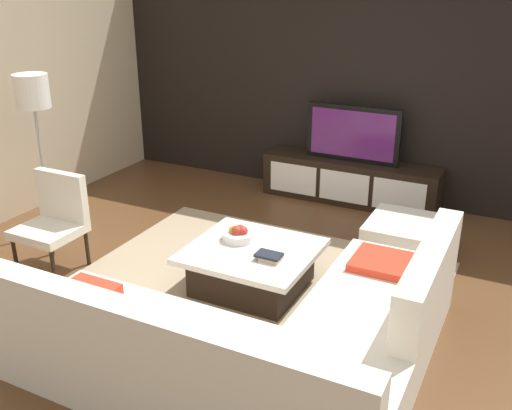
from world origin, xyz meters
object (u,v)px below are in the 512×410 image
Objects in this scene: television at (353,134)px; ottoman at (406,242)px; sectional_couch at (267,342)px; coffee_table at (252,267)px; fruit_bowl at (239,234)px; media_console at (350,181)px; accent_chair_near at (55,216)px; book_stack at (270,257)px; floor_lamp at (33,101)px.

ottoman is (0.94, -1.21, -0.62)m from television.
ottoman is at bearing 78.74° from sectional_couch.
fruit_bowl is (-0.18, 0.10, 0.23)m from coffee_table.
accent_chair_near reaches higher than media_console.
accent_chair_near is at bearing -124.72° from television.
floor_lamp is at bearing 175.74° from book_stack.
sectional_couch is at bearing -101.26° from ottoman.
television is (0.00, 0.00, 0.57)m from media_console.
sectional_couch is 2.44× the size of coffee_table.
ottoman is at bearing -52.01° from media_console.
media_console is at bearing 99.03° from sectional_couch.
coffee_table is 3.71× the size of fruit_bowl.
accent_chair_near reaches higher than fruit_bowl.
sectional_couch is at bearing -58.16° from coffee_table.
accent_chair_near is 3.20m from ottoman.
floor_lamp is (-2.47, -2.22, 0.55)m from television.
media_console is at bearing 58.35° from accent_chair_near.
floor_lamp reaches higher than coffee_table.
television is 2.25m from fruit_bowl.
coffee_table is 1.84m from accent_chair_near.
accent_chair_near reaches higher than book_stack.
media_console is 2.22m from fruit_bowl.
coffee_table is at bearing 121.84° from sectional_couch.
media_console is at bearing 82.76° from fruit_bowl.
ottoman is at bearing 16.55° from floor_lamp.
media_console is at bearing 41.92° from floor_lamp.
accent_chair_near is (-1.88, -2.71, 0.24)m from media_console.
book_stack is at bearing -87.10° from television.
floor_lamp is at bearing 160.16° from sectional_couch.
accent_chair_near is (-1.78, -0.41, 0.29)m from coffee_table.
coffee_table is 1.51m from ottoman.
sectional_couch is at bearing -65.63° from book_stack.
media_console is at bearing 87.51° from coffee_table.
sectional_couch is 9.05× the size of fruit_bowl.
television is 3.37m from floor_lamp.
fruit_bowl is at bearing 20.72° from accent_chair_near.
fruit_bowl is 0.46m from book_stack.
floor_lamp reaches higher than book_stack.
television is 3.31m from accent_chair_near.
sectional_couch is 1.37m from fruit_bowl.
television reaches higher than accent_chair_near.
ottoman reaches higher than coffee_table.
ottoman is at bearing 55.84° from book_stack.
floor_lamp is at bearing 143.99° from accent_chair_near.
television reaches higher than book_stack.
media_console is 2.91× the size of ottoman.
sectional_couch is 3.62× the size of ottoman.
coffee_table is 0.64× the size of floor_lamp.
television reaches higher than media_console.
book_stack is (2.00, 0.29, -0.08)m from accent_chair_near.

